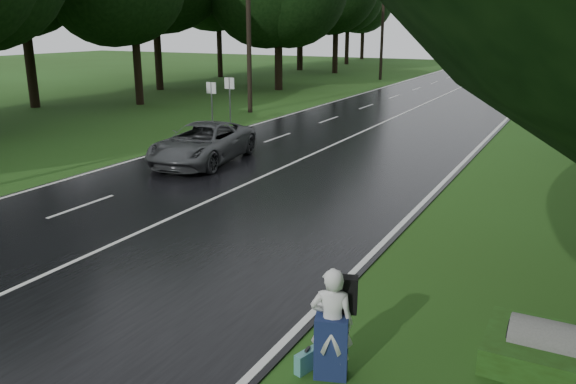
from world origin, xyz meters
name	(u,v)px	position (x,y,z in m)	size (l,w,h in m)	color
ground	(108,248)	(0.00, 0.00, 0.00)	(160.00, 160.00, 0.00)	#234B16
road	(380,124)	(0.00, 20.00, 0.02)	(12.00, 140.00, 0.04)	black
lane_center	(380,124)	(0.00, 20.00, 0.04)	(0.12, 140.00, 0.01)	silver
grey_car	(203,143)	(-3.15, 8.27, 0.79)	(2.49, 5.40, 1.50)	#424547
far_car	(499,70)	(1.31, 52.34, 0.72)	(1.43, 4.10, 1.35)	black
hitchhiker	(332,327)	(6.87, -2.32, 0.83)	(0.75, 0.72, 1.79)	silver
suitcase	(307,360)	(6.48, -2.37, 0.17)	(0.14, 0.47, 0.34)	teal
culvert	(557,368)	(9.93, -0.49, 0.00)	(0.75, 0.75, 1.51)	slate
utility_pole_mid	(250,112)	(-8.50, 20.57, 0.00)	(1.80, 0.28, 10.59)	black
utility_pole_far	(380,80)	(-8.50, 44.82, 0.00)	(1.80, 0.28, 9.64)	black
road_sign_a	(213,129)	(-7.20, 14.72, 0.00)	(0.57, 0.10, 2.37)	white
road_sign_b	(231,124)	(-7.20, 16.39, 0.00)	(0.59, 0.10, 2.47)	white
tree_left_d	(140,104)	(-16.93, 20.23, 0.00)	(9.16, 9.16, 14.31)	black
tree_left_e	(279,90)	(-12.93, 32.35, 0.00)	(8.55, 8.55, 13.36)	black
tree_left_f	(335,73)	(-15.48, 49.95, 0.00)	(10.24, 10.24, 16.00)	black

